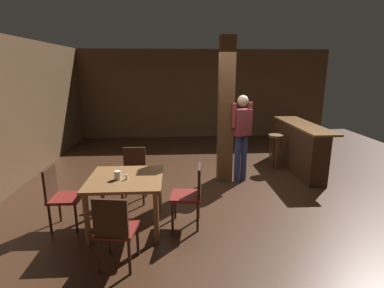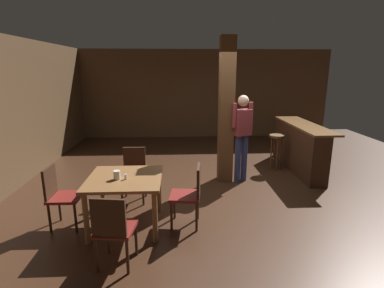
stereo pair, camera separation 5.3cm
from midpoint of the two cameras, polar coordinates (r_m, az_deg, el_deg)
ground_plane at (r=5.80m, az=6.96°, el=-8.31°), size 10.80×10.80×0.00m
wall_back at (r=9.85m, az=2.76°, el=9.48°), size 8.00×0.10×2.80m
pillar at (r=5.85m, az=6.79°, el=6.16°), size 0.28×0.28×2.80m
dining_table at (r=4.31m, az=-12.27°, el=-7.60°), size 1.01×1.01×0.74m
chair_south at (r=3.53m, az=-14.35°, el=-15.13°), size 0.47×0.47×0.89m
chair_north at (r=5.21m, az=-10.71°, el=-5.12°), size 0.43×0.43×0.89m
chair_west at (r=4.62m, az=-23.60°, el=-8.66°), size 0.42×0.42×0.89m
chair_east at (r=4.29m, az=0.04°, el=-9.17°), size 0.47×0.47×0.89m
napkin_cup at (r=4.21m, az=-13.77°, el=-5.74°), size 0.09×0.09×0.12m
salt_shaker at (r=4.18m, az=-12.16°, el=-6.11°), size 0.03×0.03×0.07m
standing_person at (r=5.89m, az=9.76°, el=2.18°), size 0.46×0.33×1.72m
bar_counter at (r=7.04m, az=19.77°, el=-0.50°), size 0.56×2.23×1.03m
bar_stool_near at (r=6.90m, az=15.99°, el=-0.01°), size 0.33×0.33×0.79m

